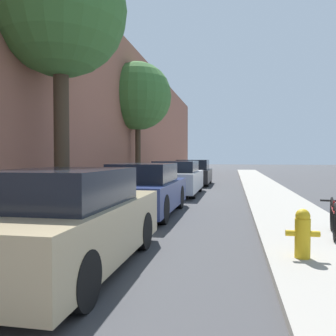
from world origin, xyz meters
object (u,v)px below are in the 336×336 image
(street_tree_far, at_px, (138,97))
(bicycle, at_px, (333,217))
(parked_car_navy, at_px, (145,190))
(fire_hydrant, at_px, (303,233))
(parked_car_silver, at_px, (177,178))
(parked_car_champagne, at_px, (69,222))
(parked_car_black, at_px, (193,173))
(street_tree_near, at_px, (60,11))

(street_tree_far, relative_size, bicycle, 3.88)
(parked_car_navy, xyz_separation_m, bicycle, (4.24, -2.41, -0.21))
(fire_hydrant, bearing_deg, parked_car_silver, 109.83)
(parked_car_silver, relative_size, fire_hydrant, 6.06)
(parked_car_champagne, height_order, parked_car_navy, parked_car_champagne)
(parked_car_champagne, height_order, street_tree_far, street_tree_far)
(parked_car_silver, bearing_deg, bicycle, -61.27)
(parked_car_silver, distance_m, street_tree_far, 5.57)
(fire_hydrant, height_order, bicycle, fire_hydrant)
(parked_car_navy, bearing_deg, street_tree_far, 106.79)
(parked_car_champagne, relative_size, parked_car_silver, 0.91)
(parked_car_black, height_order, street_tree_far, street_tree_far)
(parked_car_black, bearing_deg, parked_car_silver, -91.15)
(parked_car_champagne, height_order, street_tree_near, street_tree_near)
(street_tree_near, distance_m, fire_hydrant, 7.85)
(fire_hydrant, relative_size, bicycle, 0.44)
(parked_car_navy, bearing_deg, fire_hydrant, -49.89)
(parked_car_champagne, relative_size, street_tree_near, 0.57)
(parked_car_champagne, height_order, parked_car_silver, parked_car_champagne)
(street_tree_near, relative_size, street_tree_far, 1.10)
(street_tree_far, bearing_deg, fire_hydrant, -64.33)
(parked_car_silver, xyz_separation_m, fire_hydrant, (3.34, -9.27, -0.20))
(street_tree_near, bearing_deg, parked_car_silver, 71.90)
(parked_car_navy, distance_m, parked_car_black, 10.53)
(fire_hydrant, distance_m, bicycle, 1.83)
(parked_car_silver, distance_m, parked_car_black, 5.29)
(parked_car_navy, relative_size, bicycle, 2.56)
(parked_car_champagne, relative_size, parked_car_navy, 0.96)
(parked_car_silver, relative_size, bicycle, 2.67)
(fire_hydrant, xyz_separation_m, bicycle, (0.85, 1.63, -0.02))
(parked_car_silver, height_order, bicycle, parked_car_silver)
(parked_car_black, relative_size, fire_hydrant, 5.40)
(street_tree_near, height_order, street_tree_far, street_tree_near)
(parked_car_champagne, bearing_deg, fire_hydrant, 13.57)
(parked_car_black, height_order, bicycle, parked_car_black)
(parked_car_champagne, bearing_deg, street_tree_near, 118.53)
(parked_car_black, height_order, street_tree_near, street_tree_near)
(parked_car_black, distance_m, fire_hydrant, 14.92)
(parked_car_silver, bearing_deg, street_tree_far, 130.75)
(parked_car_navy, xyz_separation_m, parked_car_black, (0.16, 10.53, -0.00))
(parked_car_silver, distance_m, fire_hydrant, 9.86)
(parked_car_silver, height_order, street_tree_far, street_tree_far)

